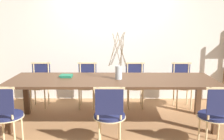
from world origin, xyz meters
name	(u,v)px	position (x,y,z in m)	size (l,w,h in m)	color
ground_plane	(112,122)	(0.00, 0.00, 0.00)	(16.00, 16.00, 0.00)	#9E7047
wall_rear	(112,26)	(0.00, 1.38, 1.60)	(12.00, 0.06, 3.20)	silver
dining_table	(112,83)	(0.00, 0.00, 0.69)	(3.39, 1.04, 0.77)	#4C3321
chair_near_leftend	(5,113)	(-1.44, -0.84, 0.48)	(0.45, 0.45, 0.89)	#1E234C
chair_near_left	(109,114)	(-0.03, -0.84, 0.48)	(0.45, 0.45, 0.89)	#1E234C
chair_near_center	(216,114)	(1.40, -0.84, 0.48)	(0.45, 0.45, 0.89)	#1E234C
chair_far_leftend	(40,83)	(-1.46, 0.84, 0.48)	(0.45, 0.45, 0.89)	#1E234C
chair_far_left	(87,83)	(-0.51, 0.84, 0.48)	(0.45, 0.45, 0.89)	#1E234C
chair_far_center	(135,83)	(0.46, 0.84, 0.48)	(0.45, 0.45, 0.89)	#1E234C
chair_far_right	(182,83)	(1.40, 0.84, 0.48)	(0.45, 0.45, 0.89)	#1E234C
vase_centerpiece	(119,70)	(0.11, -0.01, 0.92)	(0.31, 0.31, 0.77)	#B2BCC1
book_stack	(66,76)	(-0.78, 0.14, 0.79)	(0.21, 0.20, 0.04)	#1E6B4C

